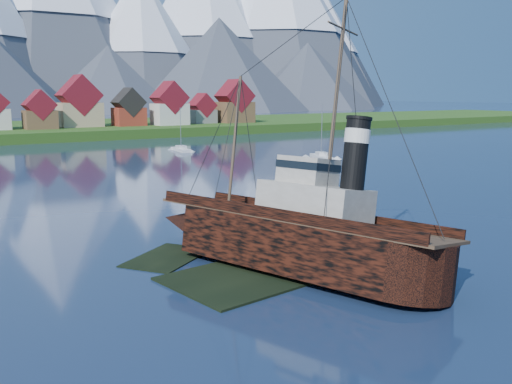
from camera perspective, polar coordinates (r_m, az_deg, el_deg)
ground at (r=50.32m, az=3.46°, el=-6.64°), size 1400.00×1400.00×0.00m
shoal at (r=53.09m, az=3.63°, el=-6.15°), size 31.71×21.24×1.14m
seawall at (r=173.80m, az=-23.28°, el=4.38°), size 600.00×2.50×2.00m
tugboat_wreck at (r=47.37m, az=2.74°, el=-4.06°), size 6.73×29.01×22.99m
sailboat_d at (r=126.14m, az=6.54°, el=3.46°), size 5.09×9.22×12.26m
sailboat_e at (r=142.92m, az=-7.50°, el=4.18°), size 3.66×9.92×11.24m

